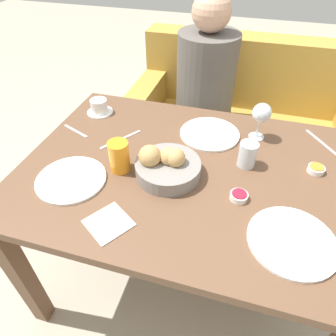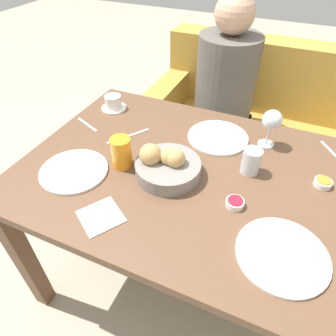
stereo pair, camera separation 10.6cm
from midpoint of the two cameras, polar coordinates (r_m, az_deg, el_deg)
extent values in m
plane|color=#A89E89|center=(1.67, 0.57, -19.09)|extent=(10.00, 10.00, 0.00)
cube|color=brown|center=(1.12, 0.81, -0.81)|extent=(1.22, 0.89, 0.03)
cube|color=brown|center=(1.41, -28.05, -17.86)|extent=(0.06, 0.06, 0.69)
cube|color=brown|center=(1.80, -13.20, 2.03)|extent=(0.06, 0.06, 0.69)
cube|color=brown|center=(1.66, 23.59, -4.90)|extent=(0.06, 0.06, 0.69)
cube|color=#B28938|center=(2.13, 11.73, 4.29)|extent=(1.41, 0.70, 0.40)
cube|color=#B28938|center=(2.14, 14.21, 17.31)|extent=(1.41, 0.20, 0.45)
cube|color=#B28938|center=(2.19, -4.67, 9.25)|extent=(0.14, 0.70, 0.60)
cube|color=#23232D|center=(2.07, 4.62, 3.84)|extent=(0.32, 0.44, 0.40)
cylinder|color=#5B5651|center=(1.82, 5.44, 15.88)|extent=(0.34, 0.34, 0.55)
sphere|color=tan|center=(1.70, 6.34, 27.50)|extent=(0.20, 0.20, 0.20)
cylinder|color=gray|center=(1.06, -2.86, -0.23)|extent=(0.23, 0.23, 0.05)
sphere|color=tan|center=(1.04, -2.90, 2.10)|extent=(0.06, 0.06, 0.06)
sphere|color=tan|center=(1.04, -6.40, 2.16)|extent=(0.08, 0.08, 0.08)
sphere|color=tan|center=(1.03, -1.51, 1.83)|extent=(0.07, 0.07, 0.07)
cylinder|color=white|center=(1.12, -20.57, -2.15)|extent=(0.25, 0.25, 0.01)
cylinder|color=white|center=(0.93, 19.53, -13.18)|extent=(0.26, 0.26, 0.01)
cylinder|color=white|center=(1.28, 5.58, 6.42)|extent=(0.25, 0.25, 0.01)
cylinder|color=orange|center=(1.09, -12.05, 2.04)|extent=(0.07, 0.07, 0.12)
cylinder|color=silver|center=(1.11, 12.33, 2.43)|extent=(0.07, 0.07, 0.10)
cylinder|color=silver|center=(1.30, 14.24, 5.70)|extent=(0.06, 0.06, 0.00)
cylinder|color=silver|center=(1.28, 14.53, 7.17)|extent=(0.01, 0.01, 0.07)
sphere|color=silver|center=(1.24, 15.11, 10.06)|extent=(0.08, 0.08, 0.08)
cylinder|color=white|center=(1.47, -14.86, 10.19)|extent=(0.12, 0.12, 0.01)
cylinder|color=white|center=(1.46, -15.08, 11.30)|extent=(0.08, 0.08, 0.06)
cylinder|color=white|center=(1.00, 10.41, -5.48)|extent=(0.06, 0.06, 0.02)
cylinder|color=#A3192D|center=(0.99, 10.50, -4.98)|extent=(0.05, 0.05, 0.00)
cylinder|color=white|center=(1.19, 24.12, -0.35)|extent=(0.06, 0.06, 0.02)
cylinder|color=#C67F28|center=(1.18, 24.28, 0.11)|extent=(0.05, 0.05, 0.00)
cube|color=#B7B7BC|center=(1.27, -11.39, 5.27)|extent=(0.12, 0.17, 0.00)
cube|color=#B7B7BC|center=(1.36, 25.34, 4.28)|extent=(0.12, 0.17, 0.00)
cube|color=#B7B7BC|center=(1.37, -19.34, 6.59)|extent=(0.14, 0.07, 0.00)
cube|color=silver|center=(0.95, -14.46, -10.27)|extent=(0.17, 0.17, 0.00)
camera|label=1|loc=(0.05, -92.87, -2.50)|focal=32.00mm
camera|label=2|loc=(0.05, 87.13, 2.50)|focal=32.00mm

